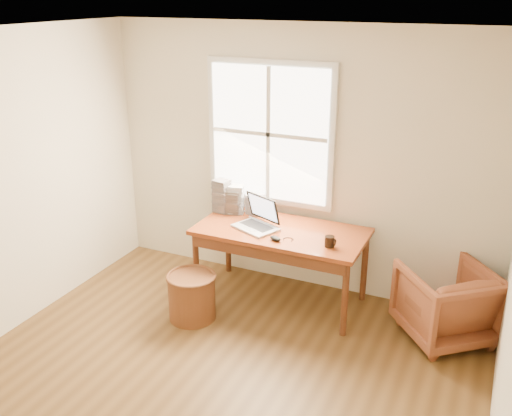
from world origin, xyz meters
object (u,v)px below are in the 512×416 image
Objects in this scene: laptop at (255,216)px; coffee_mug at (329,241)px; wicker_stool at (192,297)px; armchair at (447,303)px; cd_stack_a at (236,200)px; desk at (281,231)px.

coffee_mug is (0.76, -0.09, -0.08)m from laptop.
coffee_mug is at bearing 22.18° from wicker_stool.
cd_stack_a is (-2.13, 0.21, 0.56)m from armchair.
wicker_stool is 1.37m from coffee_mug.
armchair is 1.96× the size of laptop.
desk is 16.44× the size of coffee_mug.
desk is 0.29m from laptop.
wicker_stool is at bearing -22.44° from armchair.
coffee_mug reaches higher than desk.
cd_stack_a is (-0.35, 0.29, 0.01)m from laptop.
coffee_mug is (-1.02, -0.18, 0.47)m from armchair.
coffee_mug is 0.34× the size of cd_stack_a.
wicker_stool is at bearing -92.78° from cd_stack_a.
desk is 1.03m from wicker_stool.
armchair is 1.14m from coffee_mug.
cd_stack_a is at bearing -179.04° from coffee_mug.
armchair is at bearing 26.15° from laptop.
armchair is (1.55, 0.00, -0.40)m from desk.
laptop is 0.46m from cd_stack_a.
armchair is 2.26m from wicker_stool.
laptop is 3.82× the size of coffee_mug.
armchair is at bearing 0.00° from desk.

